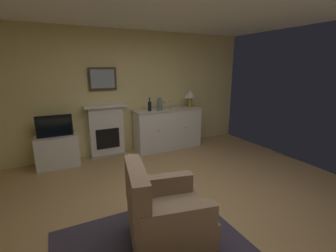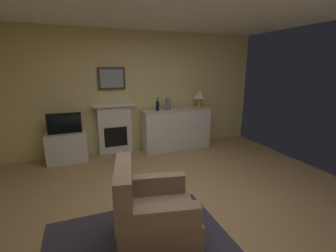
{
  "view_description": "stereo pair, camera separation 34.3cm",
  "coord_description": "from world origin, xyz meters",
  "px_view_note": "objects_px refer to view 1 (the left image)",
  "views": [
    {
      "loc": [
        -1.49,
        -2.34,
        1.86
      ],
      "look_at": [
        0.01,
        0.66,
        1.0
      ],
      "focal_mm": 24.94,
      "sensor_mm": 36.0,
      "label": 1
    },
    {
      "loc": [
        -1.17,
        -2.47,
        1.86
      ],
      "look_at": [
        0.01,
        0.66,
        1.0
      ],
      "focal_mm": 24.94,
      "sensor_mm": 36.0,
      "label": 2
    }
  ],
  "objects_px": {
    "tv_set": "(54,126)",
    "tv_cabinet": "(58,151)",
    "table_lamp": "(190,95)",
    "vase_decorative": "(160,104)",
    "wine_glass_center": "(170,104)",
    "sideboard_cabinet": "(168,129)",
    "framed_picture": "(103,79)",
    "wine_glass_left": "(164,104)",
    "armchair": "(163,213)",
    "wine_bottle": "(150,106)",
    "fireplace_unit": "(107,130)"
  },
  "relations": [
    {
      "from": "framed_picture",
      "to": "sideboard_cabinet",
      "type": "xyz_separation_m",
      "value": [
        1.36,
        -0.22,
        -1.15
      ]
    },
    {
      "from": "sideboard_cabinet",
      "to": "vase_decorative",
      "type": "relative_size",
      "value": 5.55
    },
    {
      "from": "framed_picture",
      "to": "wine_bottle",
      "type": "xyz_separation_m",
      "value": [
        0.91,
        -0.26,
        -0.58
      ]
    },
    {
      "from": "tv_cabinet",
      "to": "framed_picture",
      "type": "bearing_deg",
      "value": 12.01
    },
    {
      "from": "fireplace_unit",
      "to": "armchair",
      "type": "xyz_separation_m",
      "value": [
        -0.06,
        -2.92,
        -0.17
      ]
    },
    {
      "from": "wine_bottle",
      "to": "tv_cabinet",
      "type": "relative_size",
      "value": 0.39
    },
    {
      "from": "sideboard_cabinet",
      "to": "wine_bottle",
      "type": "xyz_separation_m",
      "value": [
        -0.46,
        -0.03,
        0.57
      ]
    },
    {
      "from": "table_lamp",
      "to": "tv_set",
      "type": "distance_m",
      "value": 2.95
    },
    {
      "from": "tv_set",
      "to": "armchair",
      "type": "relative_size",
      "value": 0.66
    },
    {
      "from": "tv_set",
      "to": "tv_cabinet",
      "type": "bearing_deg",
      "value": 90.0
    },
    {
      "from": "wine_bottle",
      "to": "vase_decorative",
      "type": "height_order",
      "value": "wine_bottle"
    },
    {
      "from": "wine_glass_center",
      "to": "tv_cabinet",
      "type": "distance_m",
      "value": 2.49
    },
    {
      "from": "wine_glass_center",
      "to": "sideboard_cabinet",
      "type": "bearing_deg",
      "value": 141.61
    },
    {
      "from": "vase_decorative",
      "to": "armchair",
      "type": "xyz_separation_m",
      "value": [
        -1.19,
        -2.69,
        -0.68
      ]
    },
    {
      "from": "tv_cabinet",
      "to": "wine_bottle",
      "type": "bearing_deg",
      "value": -1.46
    },
    {
      "from": "wine_bottle",
      "to": "wine_glass_left",
      "type": "height_order",
      "value": "wine_bottle"
    },
    {
      "from": "tv_cabinet",
      "to": "table_lamp",
      "type": "bearing_deg",
      "value": -0.29
    },
    {
      "from": "sideboard_cabinet",
      "to": "tv_cabinet",
      "type": "distance_m",
      "value": 2.35
    },
    {
      "from": "wine_glass_center",
      "to": "vase_decorative",
      "type": "height_order",
      "value": "vase_decorative"
    },
    {
      "from": "table_lamp",
      "to": "tv_set",
      "type": "height_order",
      "value": "table_lamp"
    },
    {
      "from": "fireplace_unit",
      "to": "sideboard_cabinet",
      "type": "relative_size",
      "value": 0.71
    },
    {
      "from": "sideboard_cabinet",
      "to": "armchair",
      "type": "bearing_deg",
      "value": -117.41
    },
    {
      "from": "table_lamp",
      "to": "vase_decorative",
      "type": "height_order",
      "value": "table_lamp"
    },
    {
      "from": "sideboard_cabinet",
      "to": "armchair",
      "type": "distance_m",
      "value": 3.09
    },
    {
      "from": "wine_glass_center",
      "to": "vase_decorative",
      "type": "relative_size",
      "value": 0.59
    },
    {
      "from": "framed_picture",
      "to": "sideboard_cabinet",
      "type": "height_order",
      "value": "framed_picture"
    },
    {
      "from": "wine_bottle",
      "to": "fireplace_unit",
      "type": "bearing_deg",
      "value": 166.94
    },
    {
      "from": "tv_cabinet",
      "to": "armchair",
      "type": "height_order",
      "value": "armchair"
    },
    {
      "from": "tv_set",
      "to": "armchair",
      "type": "distance_m",
      "value": 2.91
    },
    {
      "from": "table_lamp",
      "to": "tv_cabinet",
      "type": "relative_size",
      "value": 0.53
    },
    {
      "from": "framed_picture",
      "to": "tv_set",
      "type": "bearing_deg",
      "value": -166.69
    },
    {
      "from": "sideboard_cabinet",
      "to": "tv_set",
      "type": "bearing_deg",
      "value": -179.8
    },
    {
      "from": "fireplace_unit",
      "to": "framed_picture",
      "type": "distance_m",
      "value": 1.07
    },
    {
      "from": "framed_picture",
      "to": "vase_decorative",
      "type": "bearing_deg",
      "value": -13.49
    },
    {
      "from": "fireplace_unit",
      "to": "armchair",
      "type": "distance_m",
      "value": 2.92
    },
    {
      "from": "framed_picture",
      "to": "tv_set",
      "type": "xyz_separation_m",
      "value": [
        -0.98,
        -0.23,
        -0.82
      ]
    },
    {
      "from": "wine_bottle",
      "to": "table_lamp",
      "type": "bearing_deg",
      "value": 1.81
    },
    {
      "from": "framed_picture",
      "to": "tv_set",
      "type": "relative_size",
      "value": 0.89
    },
    {
      "from": "table_lamp",
      "to": "wine_glass_left",
      "type": "xyz_separation_m",
      "value": [
        -0.66,
        0.04,
        -0.16
      ]
    },
    {
      "from": "table_lamp",
      "to": "wine_glass_center",
      "type": "distance_m",
      "value": 0.57
    },
    {
      "from": "fireplace_unit",
      "to": "table_lamp",
      "type": "bearing_deg",
      "value": -5.2
    },
    {
      "from": "table_lamp",
      "to": "vase_decorative",
      "type": "distance_m",
      "value": 0.82
    },
    {
      "from": "wine_glass_left",
      "to": "wine_glass_center",
      "type": "height_order",
      "value": "same"
    },
    {
      "from": "tv_cabinet",
      "to": "vase_decorative",
      "type": "bearing_deg",
      "value": -1.76
    },
    {
      "from": "wine_bottle",
      "to": "tv_cabinet",
      "type": "xyz_separation_m",
      "value": [
        -1.88,
        0.05,
        -0.74
      ]
    },
    {
      "from": "sideboard_cabinet",
      "to": "wine_bottle",
      "type": "distance_m",
      "value": 0.73
    },
    {
      "from": "wine_glass_left",
      "to": "tv_set",
      "type": "xyz_separation_m",
      "value": [
        -2.26,
        -0.04,
        -0.25
      ]
    },
    {
      "from": "armchair",
      "to": "framed_picture",
      "type": "bearing_deg",
      "value": 88.93
    },
    {
      "from": "framed_picture",
      "to": "tv_set",
      "type": "distance_m",
      "value": 1.3
    },
    {
      "from": "tv_cabinet",
      "to": "tv_set",
      "type": "bearing_deg",
      "value": -90.0
    }
  ]
}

